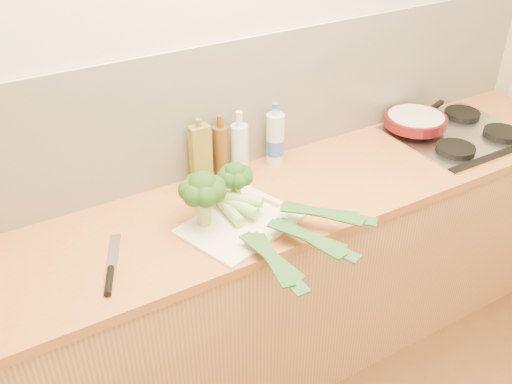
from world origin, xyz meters
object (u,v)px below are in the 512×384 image
at_px(skillet, 416,120).
at_px(gas_hob, 459,133).
at_px(chopping_board, 240,223).
at_px(chefs_knife, 110,273).

bearing_deg(skillet, gas_hob, -60.13).
distance_m(gas_hob, skillet, 0.21).
xyz_separation_m(gas_hob, chopping_board, (-1.22, -0.10, -0.01)).
xyz_separation_m(chopping_board, skillet, (1.06, 0.23, 0.06)).
height_order(gas_hob, skillet, skillet).
distance_m(gas_hob, chefs_knife, 1.72).
relative_size(chopping_board, skillet, 0.99).
bearing_deg(chefs_knife, gas_hob, 27.07).
relative_size(chefs_knife, skillet, 0.75).
distance_m(chopping_board, chefs_knife, 0.50).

